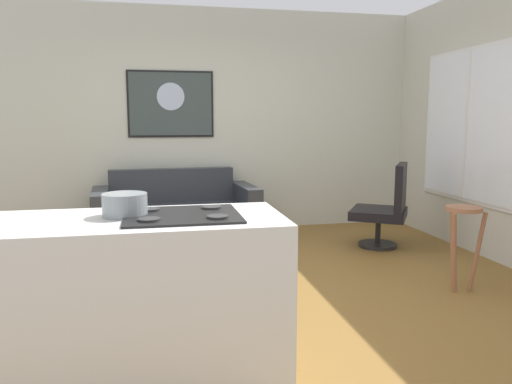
% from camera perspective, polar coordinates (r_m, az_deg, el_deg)
% --- Properties ---
extents(ground, '(6.40, 6.40, 0.04)m').
position_cam_1_polar(ground, '(4.21, -0.87, -11.63)').
color(ground, brown).
extents(back_wall, '(6.40, 0.05, 2.80)m').
position_cam_1_polar(back_wall, '(6.35, -5.03, 8.18)').
color(back_wall, beige).
rests_on(back_wall, ground).
extents(right_wall, '(0.05, 6.40, 2.80)m').
position_cam_1_polar(right_wall, '(5.37, 27.38, 7.24)').
color(right_wall, beige).
rests_on(right_wall, ground).
extents(couch, '(1.93, 1.03, 0.83)m').
position_cam_1_polar(couch, '(5.86, -9.27, -2.90)').
color(couch, '#2C2F35').
rests_on(couch, ground).
extents(coffee_table, '(0.85, 0.64, 0.42)m').
position_cam_1_polar(coffee_table, '(4.64, -10.09, -4.63)').
color(coffee_table, silver).
rests_on(coffee_table, ground).
extents(armchair, '(0.82, 0.83, 0.95)m').
position_cam_1_polar(armchair, '(5.65, 14.91, -1.78)').
color(armchair, black).
rests_on(armchair, ground).
extents(bar_stool, '(0.34, 0.33, 0.71)m').
position_cam_1_polar(bar_stool, '(4.42, 22.88, -3.95)').
color(bar_stool, '#975F40').
rests_on(bar_stool, ground).
extents(kitchen_counter, '(1.67, 0.71, 0.94)m').
position_cam_1_polar(kitchen_counter, '(2.76, -14.70, -12.31)').
color(kitchen_counter, silver).
rests_on(kitchen_counter, ground).
extents(mixing_bowl, '(0.24, 0.24, 0.12)m').
position_cam_1_polar(mixing_bowl, '(2.69, -14.99, -1.48)').
color(mixing_bowl, gray).
rests_on(mixing_bowl, kitchen_counter).
extents(wall_painting, '(1.06, 0.03, 0.82)m').
position_cam_1_polar(wall_painting, '(6.27, -9.86, 10.04)').
color(wall_painting, black).
extents(window, '(0.03, 1.61, 1.66)m').
position_cam_1_polar(window, '(5.82, 23.33, 7.10)').
color(window, silver).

